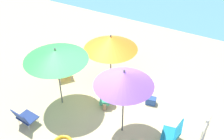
# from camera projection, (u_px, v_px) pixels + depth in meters

# --- Properties ---
(ground_plane) EXTENTS (40.00, 40.00, 0.00)m
(ground_plane) POSITION_uv_depth(u_px,v_px,m) (102.00, 107.00, 8.58)
(ground_plane) COLOR beige
(umbrella_orange) EXTENTS (1.77, 1.77, 1.80)m
(umbrella_orange) POSITION_uv_depth(u_px,v_px,m) (111.00, 43.00, 8.80)
(umbrella_orange) COLOR #4C4C51
(umbrella_orange) RESTS_ON ground_plane
(umbrella_purple) EXTENTS (1.54, 1.54, 2.13)m
(umbrella_purple) POSITION_uv_depth(u_px,v_px,m) (124.00, 78.00, 6.70)
(umbrella_purple) COLOR #4C4C51
(umbrella_purple) RESTS_ON ground_plane
(umbrella_green) EXTENTS (1.85, 1.85, 2.03)m
(umbrella_green) POSITION_uv_depth(u_px,v_px,m) (56.00, 55.00, 7.67)
(umbrella_green) COLOR #4C4C51
(umbrella_green) RESTS_ON ground_plane
(beach_chair_a) EXTENTS (0.71, 0.71, 0.69)m
(beach_chair_a) POSITION_uv_depth(u_px,v_px,m) (63.00, 69.00, 9.60)
(beach_chair_a) COLOR gold
(beach_chair_a) RESTS_ON ground_plane
(beach_chair_b) EXTENTS (0.59, 0.57, 0.65)m
(beach_chair_b) POSITION_uv_depth(u_px,v_px,m) (24.00, 117.00, 7.74)
(beach_chair_b) COLOR navy
(beach_chair_b) RESTS_ON ground_plane
(beach_chair_c) EXTENTS (0.59, 0.63, 0.70)m
(beach_chair_c) POSITION_uv_depth(u_px,v_px,m) (174.00, 133.00, 7.24)
(beach_chair_c) COLOR teal
(beach_chair_c) RESTS_ON ground_plane
(person_a) EXTENTS (0.44, 0.54, 0.98)m
(person_a) POSITION_uv_depth(u_px,v_px,m) (105.00, 91.00, 8.43)
(person_a) COLOR #389970
(person_a) RESTS_ON ground_plane
(beach_bag) EXTENTS (0.35, 0.27, 0.24)m
(beach_bag) POSITION_uv_depth(u_px,v_px,m) (151.00, 101.00, 8.62)
(beach_bag) COLOR #2D519E
(beach_bag) RESTS_ON ground_plane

